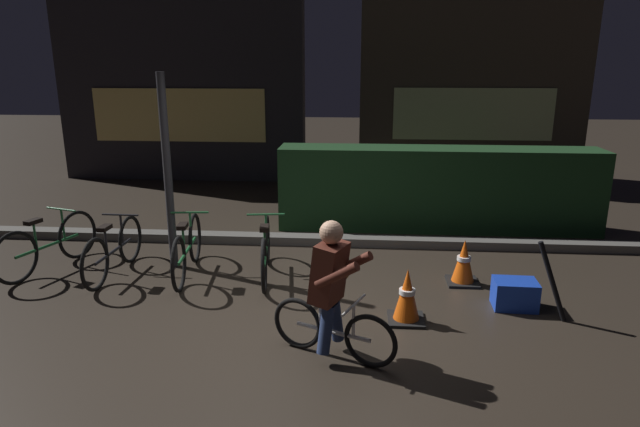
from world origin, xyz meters
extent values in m
plane|color=#2D261E|center=(0.00, 0.00, 0.00)|extent=(40.00, 40.00, 0.00)
cube|color=#56544F|center=(0.00, 2.20, 0.06)|extent=(12.00, 0.24, 0.12)
cube|color=#19381C|center=(1.80, 3.10, 0.63)|extent=(4.80, 0.70, 1.25)
cube|color=#262328|center=(-3.21, 6.50, 2.18)|extent=(5.23, 0.50, 4.35)
cube|color=#F2D172|center=(-3.21, 6.23, 1.40)|extent=(3.66, 0.04, 1.10)
cube|color=#42382D|center=(2.99, 7.20, 2.40)|extent=(4.84, 0.50, 4.80)
cube|color=#BFCC8C|center=(2.99, 6.93, 1.40)|extent=(3.39, 0.04, 1.10)
cylinder|color=#2D2D33|center=(-1.70, 1.20, 1.20)|extent=(0.10, 0.10, 2.39)
torus|color=black|center=(-3.05, 1.40, 0.32)|extent=(0.23, 0.62, 0.63)
torus|color=black|center=(-3.32, 0.50, 0.32)|extent=(0.23, 0.62, 0.63)
cylinder|color=#236B38|center=(-3.18, 0.95, 0.32)|extent=(0.31, 0.91, 0.04)
cylinder|color=#236B38|center=(-3.23, 0.80, 0.49)|extent=(0.03, 0.03, 0.35)
cube|color=black|center=(-3.23, 0.80, 0.67)|extent=(0.15, 0.22, 0.05)
cylinder|color=#236B38|center=(-3.11, 1.20, 0.52)|extent=(0.03, 0.03, 0.40)
cylinder|color=#236B38|center=(-3.11, 1.20, 0.71)|extent=(0.45, 0.16, 0.02)
torus|color=black|center=(-2.29, 1.31, 0.31)|extent=(0.06, 0.61, 0.61)
torus|color=black|center=(-2.32, 0.40, 0.31)|extent=(0.06, 0.61, 0.61)
cylinder|color=black|center=(-2.31, 0.85, 0.31)|extent=(0.06, 0.91, 0.04)
cylinder|color=black|center=(-2.31, 0.70, 0.48)|extent=(0.03, 0.03, 0.34)
cube|color=black|center=(-2.31, 0.70, 0.65)|extent=(0.11, 0.20, 0.05)
cylinder|color=black|center=(-2.30, 1.10, 0.50)|extent=(0.03, 0.03, 0.38)
cylinder|color=black|center=(-2.30, 1.10, 0.69)|extent=(0.46, 0.04, 0.02)
torus|color=black|center=(-1.47, 1.39, 0.32)|extent=(0.11, 0.63, 0.63)
torus|color=black|center=(-1.37, 0.45, 0.32)|extent=(0.11, 0.63, 0.63)
cylinder|color=#236B38|center=(-1.42, 0.92, 0.32)|extent=(0.13, 0.94, 0.04)
cylinder|color=#236B38|center=(-1.41, 0.76, 0.49)|extent=(0.03, 0.03, 0.35)
cube|color=black|center=(-1.41, 0.76, 0.67)|extent=(0.12, 0.21, 0.05)
cylinder|color=#236B38|center=(-1.45, 1.18, 0.52)|extent=(0.03, 0.03, 0.40)
cylinder|color=#236B38|center=(-1.45, 1.18, 0.71)|extent=(0.46, 0.07, 0.02)
torus|color=black|center=(-0.54, 1.41, 0.31)|extent=(0.13, 0.63, 0.62)
torus|color=black|center=(-0.42, 0.49, 0.31)|extent=(0.13, 0.63, 0.62)
cylinder|color=#236B38|center=(-0.48, 0.95, 0.31)|extent=(0.16, 0.93, 0.04)
cylinder|color=#236B38|center=(-0.46, 0.79, 0.49)|extent=(0.03, 0.03, 0.35)
cube|color=black|center=(-0.46, 0.79, 0.66)|extent=(0.13, 0.21, 0.05)
cylinder|color=#236B38|center=(-0.51, 1.20, 0.51)|extent=(0.03, 0.03, 0.39)
cylinder|color=#236B38|center=(-0.51, 1.20, 0.70)|extent=(0.46, 0.08, 0.02)
cube|color=black|center=(1.12, -0.10, 0.01)|extent=(0.36, 0.36, 0.03)
cone|color=#EA560F|center=(1.12, -0.10, 0.29)|extent=(0.26, 0.26, 0.52)
cylinder|color=white|center=(1.12, -0.10, 0.32)|extent=(0.16, 0.16, 0.05)
cube|color=black|center=(1.85, 0.92, 0.01)|extent=(0.36, 0.36, 0.03)
cone|color=#EA560F|center=(1.85, 0.92, 0.28)|extent=(0.26, 0.26, 0.50)
cylinder|color=white|center=(1.85, 0.92, 0.31)|extent=(0.16, 0.16, 0.05)
cube|color=#193DB7|center=(2.28, 0.30, 0.15)|extent=(0.45, 0.33, 0.30)
torus|color=black|center=(0.75, -0.99, 0.24)|extent=(0.46, 0.23, 0.48)
torus|color=black|center=(0.10, -0.71, 0.24)|extent=(0.46, 0.23, 0.48)
cylinder|color=silver|center=(0.43, -0.85, 0.24)|extent=(0.66, 0.31, 0.04)
cylinder|color=silver|center=(0.31, -0.80, 0.37)|extent=(0.03, 0.03, 0.26)
cube|color=black|center=(0.31, -0.80, 0.51)|extent=(0.22, 0.17, 0.05)
cylinder|color=silver|center=(0.60, -0.93, 0.39)|extent=(0.03, 0.03, 0.30)
cylinder|color=silver|center=(0.60, -0.93, 0.54)|extent=(0.20, 0.43, 0.02)
cylinder|color=navy|center=(0.45, -0.75, 0.30)|extent=(0.18, 0.23, 0.42)
cylinder|color=navy|center=(0.37, -0.93, 0.30)|extent=(0.18, 0.23, 0.42)
cube|color=#512319|center=(0.39, -0.84, 0.79)|extent=(0.37, 0.40, 0.54)
sphere|color=tan|center=(0.41, -0.84, 1.15)|extent=(0.20, 0.20, 0.20)
cylinder|color=#512319|center=(0.57, -0.76, 0.84)|extent=(0.40, 0.23, 0.29)
cylinder|color=#512319|center=(0.46, -1.02, 0.84)|extent=(0.40, 0.23, 0.29)
ellipsoid|color=brown|center=(0.41, -0.63, 0.74)|extent=(0.36, 0.27, 0.24)
cylinder|color=black|center=(2.55, 0.05, 0.41)|extent=(0.35, 0.13, 0.81)
camera|label=1|loc=(0.65, -5.15, 2.52)|focal=30.76mm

